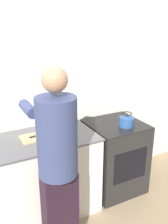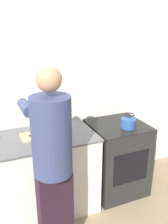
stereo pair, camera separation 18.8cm
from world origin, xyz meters
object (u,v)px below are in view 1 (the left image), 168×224
Objects in this scene: person at (57,160)px; cutting_board at (36,137)px; knife at (37,136)px; oven at (115,156)px; kettle at (127,121)px.

cutting_board is at bearing 91.32° from person.
person reaches higher than cutting_board.
oven is at bearing -15.01° from knife.
cutting_board is 1.79× the size of kettle.
kettle is (1.06, -0.16, 0.05)m from cutting_board.
kettle reaches higher than knife.
cutting_board reaches higher than oven.
cutting_board is 1.07m from kettle.
oven is 0.55m from kettle.
kettle is (1.05, 0.42, 0.02)m from person.
oven is 5.17× the size of kettle.
knife reaches higher than oven.
cutting_board is at bearing 178.14° from oven.
person is 0.58m from cutting_board.
cutting_board is (-0.01, 0.58, -0.03)m from person.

